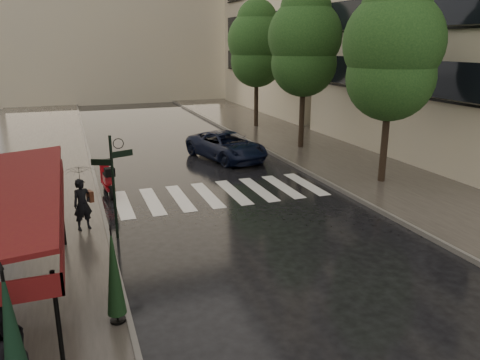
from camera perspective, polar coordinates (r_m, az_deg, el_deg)
ground at (r=11.94m, az=-7.28°, el=-11.64°), size 120.00×120.00×0.00m
sidewalk_near at (r=23.10m, az=-25.20°, el=1.00°), size 6.00×60.00×0.12m
sidewalk_far at (r=26.14m, az=8.85°, el=4.03°), size 5.50×60.00×0.12m
curb_near at (r=23.00m, az=-17.66°, el=1.78°), size 0.12×60.00×0.16m
curb_far at (r=24.93m, az=3.19°, el=3.63°), size 0.12×60.00×0.16m
crosswalk at (r=18.00m, az=-2.40°, el=-1.65°), size 7.85×3.20×0.01m
signpost at (r=13.87m, az=-15.19°, el=0.13°), size 1.17×0.29×3.10m
tree_near at (r=19.33m, az=18.12°, el=14.86°), size 3.80×3.80×7.99m
tree_mid at (r=25.19m, az=7.87°, el=16.30°), size 3.80×3.80×8.34m
tree_far at (r=31.64m, az=2.05°, el=16.19°), size 3.80×3.80×8.16m
pedestrian_with_umbrella at (r=14.61m, az=-18.91°, el=0.18°), size 1.21×1.22×2.41m
pedestrian_terrace at (r=8.43m, az=-26.64°, el=-18.70°), size 1.06×1.01×1.72m
scooter at (r=18.37m, az=-15.81°, el=-0.02°), size 0.55×1.90×1.25m
parked_car at (r=23.23m, az=-1.67°, el=4.21°), size 3.45×5.26×1.34m
parasol_front at (r=7.32m, az=-25.79°, el=-18.33°), size 0.50×0.50×2.77m
parasol_back at (r=9.73m, az=-15.12°, el=-10.80°), size 0.38×0.38×2.06m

